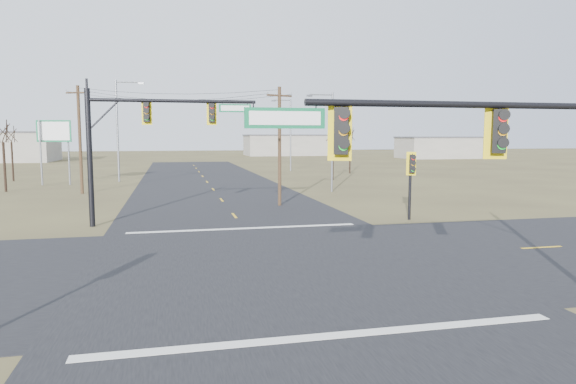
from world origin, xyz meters
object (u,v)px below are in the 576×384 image
at_px(highway_sign, 54,140).
at_px(bare_tree_d, 350,133).
at_px(streetlight_b, 289,131).
at_px(streetlight_c, 120,125).
at_px(utility_pole_near, 280,144).
at_px(bare_tree_b, 11,133).
at_px(mast_arm_far, 145,128).
at_px(pedestal_signal_ne, 412,170).
at_px(bare_tree_a, 2,130).
at_px(utility_pole_far, 80,138).
at_px(streetlight_a, 330,137).
at_px(bare_tree_c, 333,131).
at_px(mast_arm_near, 497,150).

bearing_deg(highway_sign, bare_tree_d, 26.97).
relative_size(streetlight_b, streetlight_c, 0.93).
height_order(utility_pole_near, bare_tree_b, utility_pole_near).
height_order(mast_arm_far, pedestal_signal_ne, mast_arm_far).
distance_m(streetlight_b, streetlight_c, 24.69).
height_order(mast_arm_far, bare_tree_a, mast_arm_far).
relative_size(utility_pole_far, streetlight_a, 1.05).
xyz_separation_m(streetlight_b, bare_tree_b, (-32.86, -9.28, -0.45)).
height_order(bare_tree_b, bare_tree_c, bare_tree_c).
relative_size(utility_pole_near, highway_sign, 1.28).
distance_m(bare_tree_a, bare_tree_d, 39.84).
distance_m(pedestal_signal_ne, bare_tree_c, 28.24).
relative_size(utility_pole_near, bare_tree_c, 1.20).
bearing_deg(bare_tree_a, bare_tree_c, 10.16).
distance_m(bare_tree_c, bare_tree_d, 10.21).
bearing_deg(streetlight_c, mast_arm_near, -65.18).
distance_m(mast_arm_far, streetlight_c, 28.89).
xyz_separation_m(mast_arm_far, streetlight_b, (17.45, 40.95, 0.31)).
distance_m(highway_sign, bare_tree_b, 7.93).
distance_m(utility_pole_near, bare_tree_d, 32.72).
height_order(mast_arm_near, bare_tree_d, bare_tree_d).
xyz_separation_m(bare_tree_b, bare_tree_d, (39.61, 3.05, 0.05)).
bearing_deg(streetlight_b, utility_pole_far, -144.47).
height_order(highway_sign, streetlight_b, streetlight_b).
bearing_deg(highway_sign, bare_tree_c, 12.51).
bearing_deg(pedestal_signal_ne, streetlight_c, 143.31).
height_order(mast_arm_far, highway_sign, mast_arm_far).
xyz_separation_m(mast_arm_near, pedestal_signal_ne, (5.77, 16.09, -1.58)).
xyz_separation_m(utility_pole_near, streetlight_b, (8.75, 35.03, 1.30)).
height_order(streetlight_c, bare_tree_a, streetlight_c).
relative_size(highway_sign, streetlight_a, 0.75).
relative_size(mast_arm_near, highway_sign, 1.60).
height_order(mast_arm_near, bare_tree_a, bare_tree_a).
distance_m(pedestal_signal_ne, streetlight_c, 35.94).
bearing_deg(bare_tree_a, highway_sign, 62.75).
height_order(mast_arm_far, streetlight_c, streetlight_c).
xyz_separation_m(highway_sign, streetlight_c, (6.01, 2.66, 1.52)).
bearing_deg(streetlight_c, utility_pole_far, -91.50).
relative_size(bare_tree_c, bare_tree_d, 1.06).
xyz_separation_m(mast_arm_near, bare_tree_a, (-21.94, 38.19, 0.87)).
bearing_deg(streetlight_a, bare_tree_d, 46.94).
bearing_deg(bare_tree_c, utility_pole_far, -160.73).
bearing_deg(pedestal_signal_ne, mast_arm_near, -87.99).
xyz_separation_m(mast_arm_far, bare_tree_a, (-12.90, 20.20, 0.09)).
relative_size(pedestal_signal_ne, highway_sign, 0.62).
xyz_separation_m(pedestal_signal_ne, streetlight_a, (0.07, 15.77, 1.88)).
distance_m(utility_pole_near, bare_tree_b, 35.28).
bearing_deg(bare_tree_a, bare_tree_b, 102.33).
distance_m(utility_pole_far, streetlight_a, 21.24).
xyz_separation_m(mast_arm_near, bare_tree_d, (15.16, 52.71, 0.70)).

